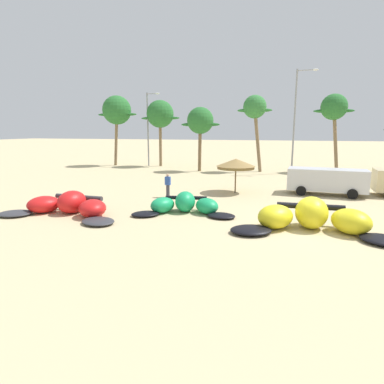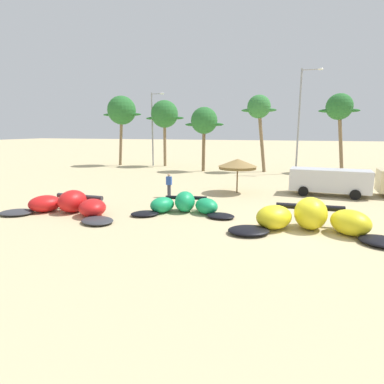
# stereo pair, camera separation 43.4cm
# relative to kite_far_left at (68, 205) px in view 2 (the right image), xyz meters

# --- Properties ---
(ground_plane) EXTENTS (260.00, 260.00, 0.00)m
(ground_plane) POSITION_rel_kite_far_left_xyz_m (11.97, 1.01, -0.47)
(ground_plane) COLOR #C6B284
(kite_far_left) EXTENTS (7.25, 3.38, 1.24)m
(kite_far_left) POSITION_rel_kite_far_left_xyz_m (0.00, 0.00, 0.00)
(kite_far_left) COLOR #333338
(kite_far_left) RESTS_ON ground
(kite_left) EXTENTS (5.73, 3.18, 1.15)m
(kite_left) POSITION_rel_kite_far_left_xyz_m (6.01, 2.01, -0.04)
(kite_left) COLOR black
(kite_left) RESTS_ON ground
(kite_left_of_center) EXTENTS (7.56, 3.51, 1.48)m
(kite_left_of_center) POSITION_rel_kite_far_left_xyz_m (12.52, 0.54, 0.09)
(kite_left_of_center) COLOR black
(kite_left_of_center) RESTS_ON ground
(beach_umbrella_near_van) EXTENTS (2.82, 2.82, 2.48)m
(beach_umbrella_near_van) POSITION_rel_kite_far_left_xyz_m (7.88, 8.64, 1.64)
(beach_umbrella_near_van) COLOR brown
(beach_umbrella_near_van) RESTS_ON ground
(parked_car_second) EXTENTS (5.37, 2.52, 1.84)m
(parked_car_second) POSITION_rel_kite_far_left_xyz_m (14.06, 9.56, 0.62)
(parked_car_second) COLOR silver
(parked_car_second) RESTS_ON ground
(person_near_kites) EXTENTS (0.36, 0.24, 1.62)m
(person_near_kites) POSITION_rel_kite_far_left_xyz_m (3.68, 5.77, 0.35)
(person_near_kites) COLOR #383842
(person_near_kites) RESTS_ON ground
(palm_leftmost) EXTENTS (5.36, 3.57, 8.74)m
(palm_leftmost) POSITION_rel_kite_far_left_xyz_m (-9.18, 22.95, 6.40)
(palm_leftmost) COLOR #7F6647
(palm_leftmost) RESTS_ON ground
(palm_left) EXTENTS (5.03, 3.35, 8.12)m
(palm_left) POSITION_rel_kite_far_left_xyz_m (-3.65, 23.60, 5.89)
(palm_left) COLOR #7F6647
(palm_left) RESTS_ON ground
(palm_left_of_gap) EXTENTS (4.32, 2.88, 6.96)m
(palm_left_of_gap) POSITION_rel_kite_far_left_xyz_m (2.35, 20.08, 4.95)
(palm_left_of_gap) COLOR brown
(palm_left_of_gap) RESTS_ON ground
(palm_center_left) EXTENTS (3.70, 2.47, 8.17)m
(palm_center_left) POSITION_rel_kite_far_left_xyz_m (8.04, 21.33, 6.27)
(palm_center_left) COLOR #7F6647
(palm_center_left) RESTS_ON ground
(palm_center_right) EXTENTS (4.07, 2.71, 8.25)m
(palm_center_right) POSITION_rel_kite_far_left_xyz_m (16.12, 23.05, 6.26)
(palm_center_right) COLOR #7F6647
(palm_center_right) RESTS_ON ground
(lamppost_west) EXTENTS (1.75, 0.24, 9.02)m
(lamppost_west) POSITION_rel_kite_far_left_xyz_m (-5.12, 23.47, 4.57)
(lamppost_west) COLOR gray
(lamppost_west) RESTS_ON ground
(lamppost_west_center) EXTENTS (2.08, 0.24, 10.49)m
(lamppost_west_center) POSITION_rel_kite_far_left_xyz_m (12.29, 20.78, 5.36)
(lamppost_west_center) COLOR gray
(lamppost_west_center) RESTS_ON ground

